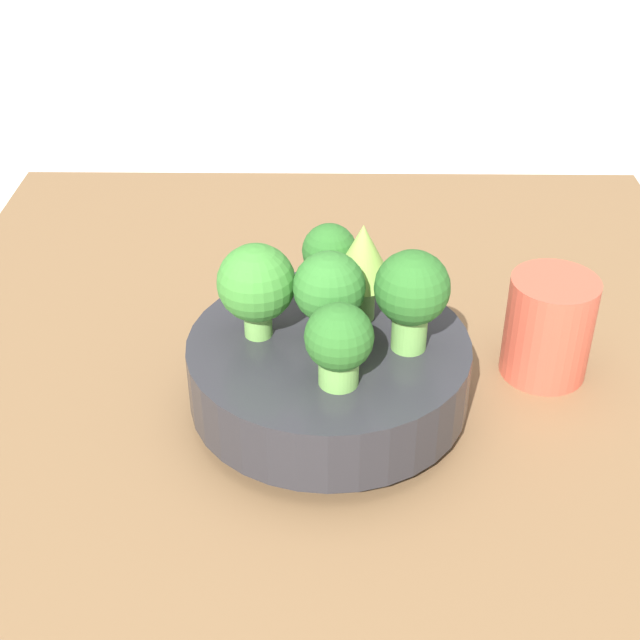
# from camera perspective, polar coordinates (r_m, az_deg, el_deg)

# --- Properties ---
(ground_plane) EXTENTS (6.00, 6.00, 0.00)m
(ground_plane) POSITION_cam_1_polar(r_m,az_deg,el_deg) (0.75, 0.36, -8.73)
(ground_plane) COLOR silver
(table) EXTENTS (0.93, 0.75, 0.05)m
(table) POSITION_cam_1_polar(r_m,az_deg,el_deg) (0.73, 0.37, -7.42)
(table) COLOR brown
(table) RESTS_ON ground_plane
(bowl) EXTENTS (0.22, 0.22, 0.07)m
(bowl) POSITION_cam_1_polar(r_m,az_deg,el_deg) (0.70, 0.00, -3.29)
(bowl) COLOR #28282D
(bowl) RESTS_ON table
(broccoli_floret_left) EXTENTS (0.04, 0.04, 0.07)m
(broccoli_floret_left) POSITION_cam_1_polar(r_m,az_deg,el_deg) (0.71, 0.14, 4.26)
(broccoli_floret_left) COLOR #7AB256
(broccoli_floret_left) RESTS_ON bowl
(broccoli_floret_right) EXTENTS (0.05, 0.05, 0.06)m
(broccoli_floret_right) POSITION_cam_1_polar(r_m,az_deg,el_deg) (0.62, 1.03, -1.39)
(broccoli_floret_right) COLOR #6BA34C
(broccoli_floret_right) RESTS_ON bowl
(romanesco_piece_far) EXTENTS (0.05, 0.05, 0.08)m
(romanesco_piece_far) POSITION_cam_1_polar(r_m,az_deg,el_deg) (0.68, 2.57, 3.93)
(romanesco_piece_far) COLOR #609347
(romanesco_piece_far) RESTS_ON bowl
(broccoli_floret_center) EXTENTS (0.05, 0.05, 0.08)m
(broccoli_floret_center) POSITION_cam_1_polar(r_m,az_deg,el_deg) (0.66, 0.00, 1.83)
(broccoli_floret_center) COLOR #7AB256
(broccoli_floret_center) RESTS_ON bowl
(broccoli_floret_back) EXTENTS (0.06, 0.06, 0.08)m
(broccoli_floret_back) POSITION_cam_1_polar(r_m,az_deg,el_deg) (0.65, 5.71, 1.80)
(broccoli_floret_back) COLOR #6BA34C
(broccoli_floret_back) RESTS_ON bowl
(broccoli_floret_front) EXTENTS (0.06, 0.06, 0.08)m
(broccoli_floret_front) POSITION_cam_1_polar(r_m,az_deg,el_deg) (0.67, -4.27, 2.26)
(broccoli_floret_front) COLOR #6BA34C
(broccoli_floret_front) RESTS_ON bowl
(cup) EXTENTS (0.07, 0.07, 0.09)m
(cup) POSITION_cam_1_polar(r_m,az_deg,el_deg) (0.76, 14.27, -0.44)
(cup) COLOR #C64C38
(cup) RESTS_ON table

